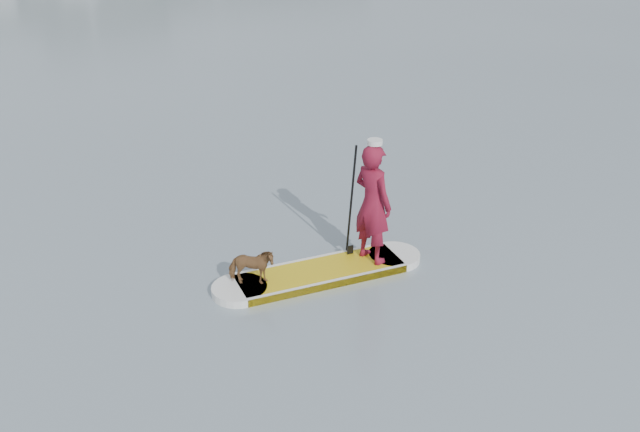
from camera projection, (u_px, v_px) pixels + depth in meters
ground at (441, 287)px, 10.34m from camera, size 140.00×140.00×0.00m
paddleboard at (320, 273)px, 10.60m from camera, size 3.20×1.50×0.12m
paddler at (373, 204)px, 10.46m from camera, size 0.47×0.69×1.85m
white_cap at (375, 142)px, 10.04m from camera, size 0.22×0.22×0.07m
dog at (251, 267)px, 10.08m from camera, size 0.70×0.64×0.56m
paddle at (351, 214)px, 10.70m from camera, size 0.12×0.30×2.00m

